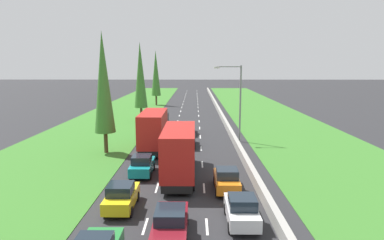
{
  "coord_description": "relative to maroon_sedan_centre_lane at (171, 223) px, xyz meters",
  "views": [
    {
      "loc": [
        1.06,
        -2.74,
        9.02
      ],
      "look_at": [
        0.59,
        51.93,
        0.06
      ],
      "focal_mm": 31.38,
      "sensor_mm": 36.0,
      "label": 1
    }
  ],
  "objects": [
    {
      "name": "median_barrier",
      "position": [
        5.92,
        46.22,
        -0.39
      ],
      "size": [
        0.44,
        120.0,
        0.85
      ],
      "primitive_type": "cube",
      "color": "#9E9B93",
      "rests_on": "ground"
    },
    {
      "name": "teal_hatchback_left_lane",
      "position": [
        -3.08,
        10.2,
        0.02
      ],
      "size": [
        1.74,
        3.9,
        1.72
      ],
      "color": "teal",
      "rests_on": "ground"
    },
    {
      "name": "green_hatchback_left_lane",
      "position": [
        -3.16,
        28.47,
        0.02
      ],
      "size": [
        1.74,
        3.9,
        1.72
      ],
      "color": "#237A33",
      "rests_on": "ground"
    },
    {
      "name": "white_hatchback_right_lane",
      "position": [
        3.96,
        1.62,
        0.02
      ],
      "size": [
        1.74,
        3.9,
        1.72
      ],
      "color": "white",
      "rests_on": "ground"
    },
    {
      "name": "ground_plane",
      "position": [
        0.22,
        46.22,
        -0.81
      ],
      "size": [
        300.0,
        300.0,
        0.0
      ],
      "primitive_type": "plane",
      "color": "#28282B",
      "rests_on": "ground"
    },
    {
      "name": "yellow_hatchback_left_lane",
      "position": [
        -3.35,
        3.55,
        0.02
      ],
      "size": [
        1.74,
        3.9,
        1.72
      ],
      "color": "yellow",
      "rests_on": "ground"
    },
    {
      "name": "grass_verge_right",
      "position": [
        14.57,
        46.22,
        -0.79
      ],
      "size": [
        14.0,
        140.0,
        0.04
      ],
      "primitive_type": "cube",
      "color": "#387528",
      "rests_on": "ground"
    },
    {
      "name": "maroon_sedan_centre_lane",
      "position": [
        0.0,
        0.0,
        0.0
      ],
      "size": [
        1.82,
        4.5,
        1.64
      ],
      "color": "maroon",
      "rests_on": "ground"
    },
    {
      "name": "lane_markings",
      "position": [
        0.22,
        46.22,
        -0.81
      ],
      "size": [
        3.64,
        116.0,
        0.01
      ],
      "color": "white",
      "rests_on": "ground"
    },
    {
      "name": "maroon_sedan_centre_lane_fifth",
      "position": [
        0.27,
        27.17,
        0.0
      ],
      "size": [
        1.82,
        4.5,
        1.64
      ],
      "color": "maroon",
      "rests_on": "ground"
    },
    {
      "name": "red_box_truck_left_lane",
      "position": [
        -3.1,
        18.94,
        1.37
      ],
      "size": [
        2.46,
        9.4,
        4.18
      ],
      "color": "black",
      "rests_on": "ground"
    },
    {
      "name": "poplar_tree_second",
      "position": [
        -7.95,
        17.3,
        6.45
      ],
      "size": [
        2.11,
        2.11,
        12.43
      ],
      "color": "#4C3823",
      "rests_on": "ground"
    },
    {
      "name": "poplar_tree_third",
      "position": [
        -7.51,
        37.78,
        6.59
      ],
      "size": [
        2.12,
        2.12,
        12.7
      ],
      "color": "#4C3823",
      "rests_on": "ground"
    },
    {
      "name": "black_sedan_centre_lane",
      "position": [
        0.43,
        20.33,
        0.0
      ],
      "size": [
        1.82,
        4.5,
        1.64
      ],
      "color": "black",
      "rests_on": "ground"
    },
    {
      "name": "orange_hatchback_right_lane",
      "position": [
        3.58,
        6.73,
        0.02
      ],
      "size": [
        1.74,
        3.9,
        1.72
      ],
      "color": "orange",
      "rests_on": "ground"
    },
    {
      "name": "grass_verge_left",
      "position": [
        -12.43,
        46.22,
        -0.79
      ],
      "size": [
        14.0,
        140.0,
        0.04
      ],
      "primitive_type": "cube",
      "color": "#387528",
      "rests_on": "ground"
    },
    {
      "name": "red_box_truck_centre_lane",
      "position": [
        0.05,
        9.74,
        1.37
      ],
      "size": [
        2.46,
        9.4,
        4.18
      ],
      "color": "black",
      "rests_on": "ground"
    },
    {
      "name": "poplar_tree_fourth",
      "position": [
        -7.52,
        59.48,
        6.41
      ],
      "size": [
        2.11,
        2.11,
        12.33
      ],
      "color": "#4C3823",
      "rests_on": "ground"
    },
    {
      "name": "street_light_mast",
      "position": [
        6.26,
        22.62,
        4.42
      ],
      "size": [
        3.2,
        0.28,
        9.0
      ],
      "color": "gray",
      "rests_on": "ground"
    }
  ]
}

